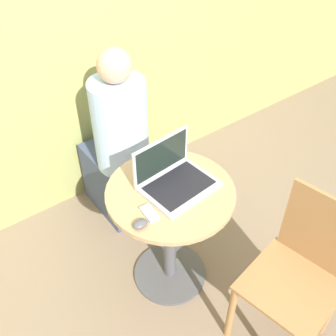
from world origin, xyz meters
name	(u,v)px	position (x,y,z in m)	size (l,w,h in m)	color
ground_plane	(170,274)	(0.00, 0.00, 0.00)	(12.00, 12.00, 0.00)	#7F6B56
back_wall	(63,10)	(0.00, 0.97, 1.30)	(7.00, 0.05, 2.60)	#939956
round_table	(170,221)	(0.00, 0.00, 0.48)	(0.64, 0.64, 0.70)	#4C4C51
laptop	(174,178)	(0.04, 0.03, 0.74)	(0.37, 0.30, 0.23)	#B7B7BC
cell_phone	(150,213)	(-0.17, -0.07, 0.71)	(0.06, 0.11, 0.02)	silver
computer_mouse	(140,224)	(-0.24, -0.10, 0.72)	(0.07, 0.05, 0.03)	#4C4C51
chair_empty	(298,275)	(0.30, -0.61, 0.45)	(0.47, 0.47, 0.87)	#9E7042
person_seated	(119,152)	(0.06, 0.62, 0.51)	(0.32, 0.50, 1.21)	#3D4766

